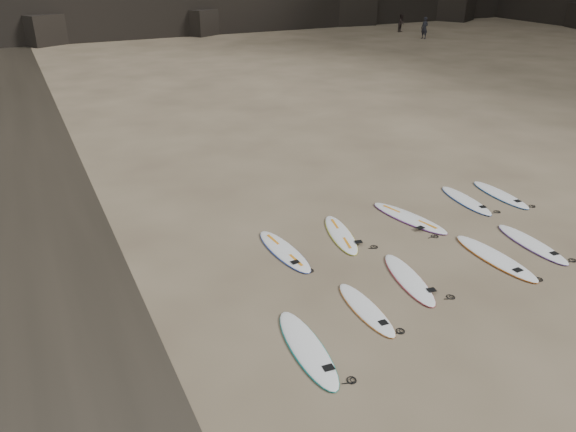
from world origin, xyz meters
name	(u,v)px	position (x,y,z in m)	size (l,w,h in m)	color
ground	(440,272)	(0.00, 0.00, 0.00)	(240.00, 240.00, 0.00)	#897559
surfboard_0	(307,348)	(-4.41, -1.22, 0.05)	(0.65, 2.69, 0.10)	white
surfboard_1	(366,309)	(-2.58, -0.57, 0.04)	(0.55, 2.28, 0.08)	white
surfboard_2	(409,279)	(-0.93, 0.04, 0.05)	(0.60, 2.52, 0.09)	white
surfboard_3	(495,257)	(1.75, -0.09, 0.05)	(0.67, 2.79, 0.10)	white
surfboard_4	(532,244)	(3.23, 0.05, 0.05)	(0.61, 2.53, 0.09)	white
surfboard_5	(284,251)	(-3.07, 2.66, 0.05)	(0.63, 2.62, 0.09)	white
surfboard_6	(341,234)	(-1.21, 2.83, 0.04)	(0.59, 2.48, 0.09)	white
surfboard_7	(409,218)	(1.20, 2.87, 0.05)	(0.67, 2.79, 0.10)	white
surfboard_8	(466,200)	(3.65, 3.13, 0.04)	(0.59, 2.47, 0.09)	white
surfboard_9	(500,194)	(5.00, 3.00, 0.05)	(0.61, 2.52, 0.09)	white
person_a	(425,28)	(25.66, 33.24, 0.95)	(0.69, 0.45, 1.89)	black
person_b	(402,23)	(26.55, 37.90, 0.84)	(0.82, 0.64, 1.69)	black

